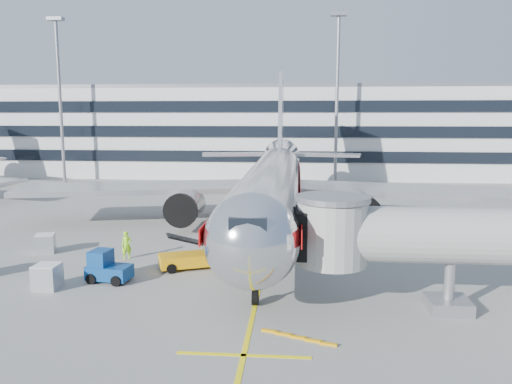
# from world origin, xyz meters

# --- Properties ---
(ground) EXTENTS (180.00, 180.00, 0.00)m
(ground) POSITION_xyz_m (0.00, 0.00, 0.00)
(ground) COLOR gray
(ground) RESTS_ON ground
(lead_in_line) EXTENTS (0.25, 70.00, 0.01)m
(lead_in_line) POSITION_xyz_m (0.00, 10.00, 0.01)
(lead_in_line) COLOR yellow
(lead_in_line) RESTS_ON ground
(stop_bar) EXTENTS (6.00, 0.25, 0.01)m
(stop_bar) POSITION_xyz_m (0.00, -14.00, 0.01)
(stop_bar) COLOR yellow
(stop_bar) RESTS_ON ground
(main_jet) EXTENTS (50.95, 48.70, 16.06)m
(main_jet) POSITION_xyz_m (0.00, 11.72, 4.23)
(main_jet) COLOR silver
(main_jet) RESTS_ON ground
(jet_bridge) EXTENTS (17.80, 4.50, 7.00)m
(jet_bridge) POSITION_xyz_m (12.18, -8.00, 3.87)
(jet_bridge) COLOR silver
(jet_bridge) RESTS_ON ground
(terminal) EXTENTS (150.00, 24.25, 15.60)m
(terminal) POSITION_xyz_m (0.00, 57.95, 7.80)
(terminal) COLOR silver
(terminal) RESTS_ON ground
(light_mast_west) EXTENTS (2.40, 1.20, 25.45)m
(light_mast_west) POSITION_xyz_m (-35.00, 42.00, 14.88)
(light_mast_west) COLOR gray
(light_mast_west) RESTS_ON ground
(light_mast_centre) EXTENTS (2.40, 1.20, 25.45)m
(light_mast_centre) POSITION_xyz_m (8.00, 42.00, 14.88)
(light_mast_centre) COLOR gray
(light_mast_centre) RESTS_ON ground
(belt_loader) EXTENTS (5.31, 3.55, 2.51)m
(belt_loader) POSITION_xyz_m (-4.72, -1.41, 0.71)
(belt_loader) COLOR orange
(belt_loader) RESTS_ON ground
(baggage_tug) EXTENTS (2.89, 2.07, 2.02)m
(baggage_tug) POSITION_xyz_m (-9.79, -4.76, 0.88)
(baggage_tug) COLOR navy
(baggage_tug) RESTS_ON ground
(cargo_container_right) EXTENTS (1.73, 1.73, 1.46)m
(cargo_container_right) POSITION_xyz_m (-17.09, 1.41, 0.73)
(cargo_container_right) COLOR silver
(cargo_container_right) RESTS_ON ground
(cargo_container_front) EXTENTS (1.44, 1.44, 1.53)m
(cargo_container_front) POSITION_xyz_m (-12.89, -6.43, 0.77)
(cargo_container_front) COLOR silver
(cargo_container_front) RESTS_ON ground
(ramp_worker) EXTENTS (0.89, 0.79, 2.06)m
(ramp_worker) POSITION_xyz_m (-10.24, 0.29, 1.03)
(ramp_worker) COLOR #9FFF1A
(ramp_worker) RESTS_ON ground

